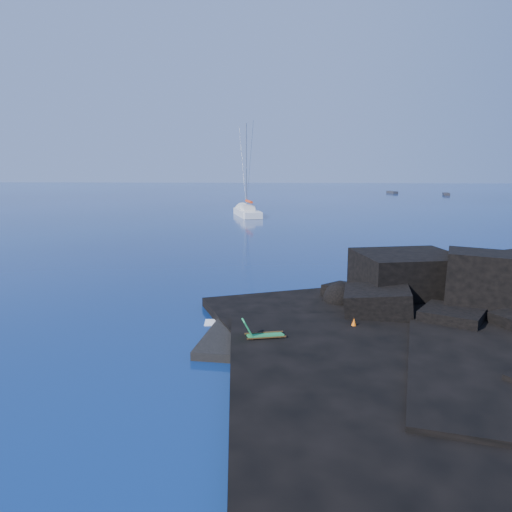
{
  "coord_description": "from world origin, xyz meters",
  "views": [
    {
      "loc": [
        3.65,
        -20.17,
        7.48
      ],
      "look_at": [
        1.77,
        9.93,
        2.0
      ],
      "focal_mm": 35.0,
      "sensor_mm": 36.0,
      "label": 1
    }
  ],
  "objects_px": {
    "distant_boat_b": "(446,195)",
    "marker_cone": "(354,325)",
    "sailboat": "(247,216)",
    "distant_boat_a": "(392,193)",
    "sunbather": "(325,339)",
    "deck_chair": "(265,330)"
  },
  "relations": [
    {
      "from": "distant_boat_b",
      "to": "marker_cone",
      "type": "bearing_deg",
      "value": -98.04
    },
    {
      "from": "sailboat",
      "to": "distant_boat_a",
      "type": "height_order",
      "value": "sailboat"
    },
    {
      "from": "sunbather",
      "to": "distant_boat_b",
      "type": "distance_m",
      "value": 118.03
    },
    {
      "from": "sailboat",
      "to": "sunbather",
      "type": "relative_size",
      "value": 7.97
    },
    {
      "from": "sailboat",
      "to": "deck_chair",
      "type": "distance_m",
      "value": 55.64
    },
    {
      "from": "sunbather",
      "to": "marker_cone",
      "type": "height_order",
      "value": "marker_cone"
    },
    {
      "from": "deck_chair",
      "to": "distant_boat_b",
      "type": "distance_m",
      "value": 119.07
    },
    {
      "from": "distant_boat_b",
      "to": "sailboat",
      "type": "bearing_deg",
      "value": -118.79
    },
    {
      "from": "sailboat",
      "to": "marker_cone",
      "type": "bearing_deg",
      "value": -96.08
    },
    {
      "from": "sailboat",
      "to": "sunbather",
      "type": "height_order",
      "value": "sailboat"
    },
    {
      "from": "sunbather",
      "to": "distant_boat_b",
      "type": "bearing_deg",
      "value": 41.01
    },
    {
      "from": "distant_boat_a",
      "to": "distant_boat_b",
      "type": "xyz_separation_m",
      "value": [
        11.97,
        -8.13,
        0.0
      ]
    },
    {
      "from": "sailboat",
      "to": "distant_boat_a",
      "type": "xyz_separation_m",
      "value": [
        34.64,
        64.37,
        0.0
      ]
    },
    {
      "from": "sunbather",
      "to": "sailboat",
      "type": "bearing_deg",
      "value": 68.17
    },
    {
      "from": "distant_boat_a",
      "to": "sailboat",
      "type": "bearing_deg",
      "value": -132.4
    },
    {
      "from": "deck_chair",
      "to": "distant_boat_a",
      "type": "xyz_separation_m",
      "value": [
        29.46,
        119.76,
        -0.92
      ]
    },
    {
      "from": "distant_boat_a",
      "to": "distant_boat_b",
      "type": "bearing_deg",
      "value": -48.3
    },
    {
      "from": "sunbather",
      "to": "distant_boat_a",
      "type": "xyz_separation_m",
      "value": [
        27.01,
        119.54,
        -0.52
      ]
    },
    {
      "from": "sailboat",
      "to": "sunbather",
      "type": "distance_m",
      "value": 55.69
    },
    {
      "from": "sunbather",
      "to": "deck_chair",
      "type": "bearing_deg",
      "value": 155.42
    },
    {
      "from": "marker_cone",
      "to": "distant_boat_a",
      "type": "relative_size",
      "value": 0.14
    },
    {
      "from": "marker_cone",
      "to": "deck_chair",
      "type": "bearing_deg",
      "value": -155.99
    }
  ]
}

